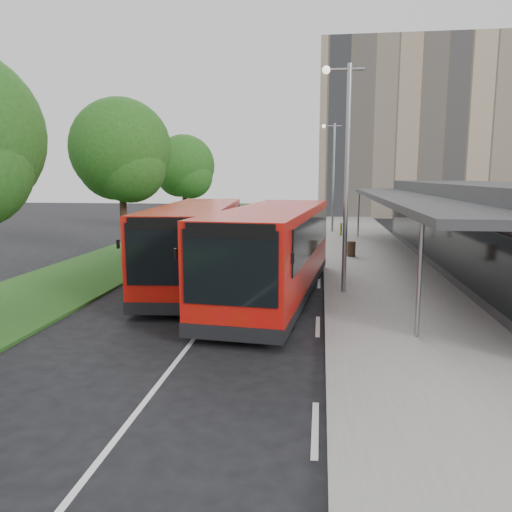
% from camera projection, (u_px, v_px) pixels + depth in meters
% --- Properties ---
extents(ground, '(120.00, 120.00, 0.00)m').
position_uv_depth(ground, '(220.00, 305.00, 16.92)').
color(ground, black).
rests_on(ground, ground).
extents(pavement, '(5.00, 80.00, 0.15)m').
position_uv_depth(pavement, '(358.00, 236.00, 35.72)').
color(pavement, gray).
rests_on(pavement, ground).
extents(grass_verge, '(5.00, 80.00, 0.10)m').
position_uv_depth(grass_verge, '(182.00, 234.00, 37.38)').
color(grass_verge, '#1C4315').
rests_on(grass_verge, ground).
extents(lane_centre_line, '(0.12, 70.00, 0.01)m').
position_uv_depth(lane_centre_line, '(267.00, 245.00, 31.60)').
color(lane_centre_line, silver).
rests_on(lane_centre_line, ground).
extents(kerb_dashes, '(0.12, 56.00, 0.01)m').
position_uv_depth(kerb_dashes, '(320.00, 238.00, 35.10)').
color(kerb_dashes, silver).
rests_on(kerb_dashes, ground).
extents(office_block, '(22.00, 12.00, 18.00)m').
position_uv_depth(office_block, '(420.00, 133.00, 54.81)').
color(office_block, tan).
rests_on(office_block, ground).
extents(station_building, '(7.70, 26.00, 4.00)m').
position_uv_depth(station_building, '(485.00, 226.00, 23.04)').
color(station_building, '#2C2C2F').
rests_on(station_building, ground).
extents(tree_mid, '(5.17, 5.17, 8.31)m').
position_uv_depth(tree_mid, '(121.00, 156.00, 25.82)').
color(tree_mid, black).
rests_on(tree_mid, ground).
extents(tree_far, '(4.61, 4.61, 7.40)m').
position_uv_depth(tree_far, '(184.00, 170.00, 37.66)').
color(tree_far, black).
rests_on(tree_far, ground).
extents(lamp_post_near, '(1.44, 0.28, 8.00)m').
position_uv_depth(lamp_post_near, '(345.00, 165.00, 17.60)').
color(lamp_post_near, gray).
rests_on(lamp_post_near, pavement).
extents(lamp_post_far, '(1.44, 0.28, 8.00)m').
position_uv_depth(lamp_post_far, '(333.00, 171.00, 37.18)').
color(lamp_post_far, gray).
rests_on(lamp_post_far, pavement).
extents(bus_main, '(3.98, 11.64, 3.24)m').
position_uv_depth(bus_main, '(274.00, 252.00, 17.77)').
color(bus_main, red).
rests_on(bus_main, ground).
extents(bus_second, '(3.79, 11.43, 3.18)m').
position_uv_depth(bus_second, '(197.00, 244.00, 20.17)').
color(bus_second, red).
rests_on(bus_second, ground).
extents(litter_bin, '(0.55, 0.55, 0.79)m').
position_uv_depth(litter_bin, '(351.00, 249.00, 26.16)').
color(litter_bin, '#3A2718').
rests_on(litter_bin, pavement).
extents(bollard, '(0.18, 0.18, 0.91)m').
position_uv_depth(bollard, '(341.00, 229.00, 35.18)').
color(bollard, yellow).
rests_on(bollard, pavement).
extents(car_near, '(2.29, 3.69, 1.17)m').
position_uv_depth(car_near, '(308.00, 211.00, 54.05)').
color(car_near, '#580C15').
rests_on(car_near, ground).
extents(car_far, '(2.49, 3.74, 1.17)m').
position_uv_depth(car_far, '(280.00, 207.00, 59.52)').
color(car_far, navy).
rests_on(car_far, ground).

